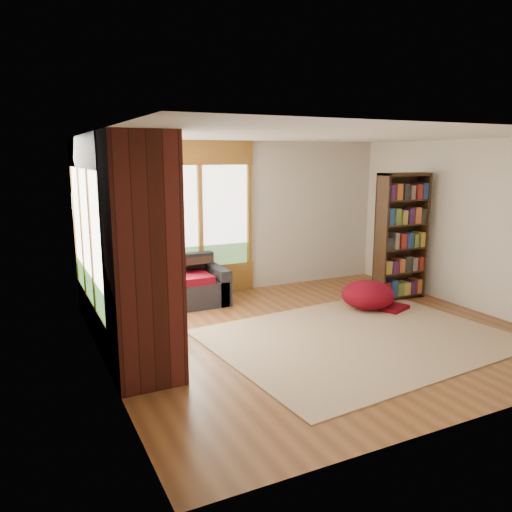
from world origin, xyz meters
name	(u,v)px	position (x,y,z in m)	size (l,w,h in m)	color
floor	(318,334)	(0.00, 0.00, 0.00)	(5.50, 5.50, 0.00)	brown
ceiling	(323,135)	(0.00, 0.00, 2.60)	(5.50, 5.50, 0.00)	white
wall_back	(241,217)	(0.00, 2.50, 1.30)	(5.50, 0.04, 2.60)	silver
wall_front	(482,281)	(0.00, -2.50, 1.30)	(5.50, 0.04, 2.60)	silver
wall_left	(102,257)	(-2.75, 0.00, 1.30)	(0.04, 5.00, 2.60)	silver
wall_right	(471,225)	(2.75, 0.00, 1.30)	(0.04, 5.00, 2.60)	silver
windows_back	(174,218)	(-1.20, 2.47, 1.35)	(2.82, 0.10, 1.90)	olive
windows_left	(88,236)	(-2.72, 1.20, 1.35)	(0.10, 2.62, 1.90)	olive
roller_blind	(80,199)	(-2.69, 2.03, 1.75)	(0.03, 0.72, 0.90)	#6E7B57
brick_chimney	(142,260)	(-2.40, -0.35, 1.30)	(0.70, 0.70, 2.60)	#471914
sectional_sofa	(142,298)	(-1.95, 1.70, 0.30)	(2.20, 2.20, 0.80)	black
area_rug	(358,338)	(0.38, -0.38, 0.01)	(3.72, 2.84, 0.01)	beige
bookshelf	(401,237)	(2.14, 0.84, 1.04)	(0.89, 0.30, 2.08)	#341F11
pouf	(368,294)	(1.32, 0.62, 0.23)	(0.81, 0.81, 0.44)	maroon
dog_tan	(158,261)	(-1.63, 1.93, 0.78)	(0.95, 0.68, 0.48)	brown
dog_brindle	(130,284)	(-2.29, 0.91, 0.74)	(0.48, 0.76, 0.40)	#312717
throw_pillows	(141,264)	(-1.92, 1.85, 0.78)	(1.98, 1.68, 0.45)	black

